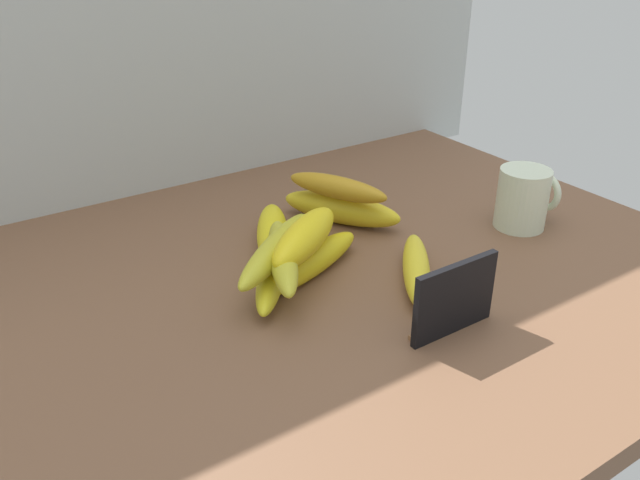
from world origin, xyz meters
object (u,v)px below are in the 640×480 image
at_px(banana_4, 309,263).
at_px(chalkboard_sign, 454,301).
at_px(banana_1, 416,268).
at_px(banana_5, 281,255).
at_px(banana_7, 276,249).
at_px(banana_3, 341,209).
at_px(banana_8, 305,237).
at_px(banana_2, 273,235).
at_px(coffee_mug, 524,198).
at_px(banana_0, 272,274).
at_px(banana_6, 337,187).

bearing_deg(banana_4, chalkboard_sign, -70.62).
relative_size(chalkboard_sign, banana_1, 0.64).
bearing_deg(banana_5, banana_7, 82.45).
relative_size(banana_3, banana_8, 1.17).
xyz_separation_m(chalkboard_sign, banana_2, (-0.07, 0.27, -0.02)).
bearing_deg(chalkboard_sign, banana_1, 68.99).
xyz_separation_m(banana_1, banana_2, (-0.11, 0.17, 0.00)).
distance_m(coffee_mug, banana_8, 0.34).
distance_m(banana_2, banana_4, 0.09).
relative_size(chalkboard_sign, banana_5, 0.62).
height_order(banana_5, banana_7, same).
xyz_separation_m(banana_0, banana_6, (0.16, 0.09, 0.04)).
height_order(banana_1, banana_3, banana_3).
distance_m(banana_0, banana_7, 0.03).
height_order(chalkboard_sign, banana_2, chalkboard_sign).
distance_m(banana_3, banana_8, 0.17).
distance_m(banana_4, banana_8, 0.04).
distance_m(banana_5, banana_7, 0.01).
relative_size(banana_0, banana_3, 0.98).
xyz_separation_m(banana_0, banana_1, (0.15, -0.09, 0.00)).
relative_size(banana_4, banana_7, 0.97).
bearing_deg(coffee_mug, banana_8, 172.69).
bearing_deg(banana_3, chalkboard_sign, -101.29).
height_order(banana_2, banana_6, banana_6).
height_order(banana_6, banana_7, banana_6).
relative_size(coffee_mug, banana_1, 0.51).
distance_m(chalkboard_sign, coffee_mug, 0.30).
height_order(chalkboard_sign, banana_4, chalkboard_sign).
height_order(banana_5, banana_6, banana_6).
relative_size(banana_6, banana_7, 0.79).
bearing_deg(banana_8, banana_3, 39.66).
bearing_deg(banana_7, banana_8, -16.70).
height_order(banana_0, banana_1, same).
height_order(banana_0, banana_3, banana_3).
distance_m(banana_1, banana_4, 0.13).
distance_m(banana_3, banana_5, 0.20).
bearing_deg(banana_2, banana_8, -94.79).
height_order(coffee_mug, banana_3, coffee_mug).
height_order(banana_1, banana_6, banana_6).
bearing_deg(chalkboard_sign, banana_2, 103.59).
bearing_deg(banana_3, banana_7, -149.29).
distance_m(coffee_mug, banana_6, 0.27).
height_order(coffee_mug, banana_4, coffee_mug).
relative_size(banana_1, banana_7, 0.88).
bearing_deg(banana_6, banana_1, -91.88).
xyz_separation_m(chalkboard_sign, banana_5, (-0.11, 0.17, 0.01)).
bearing_deg(banana_8, chalkboard_sign, -67.68).
relative_size(banana_2, banana_3, 0.97).
relative_size(chalkboard_sign, banana_6, 0.71).
relative_size(banana_2, banana_8, 1.13).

